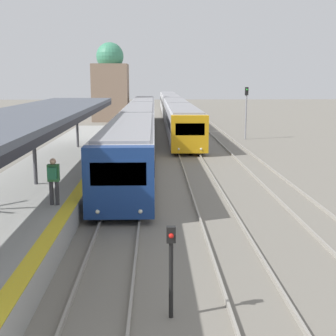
# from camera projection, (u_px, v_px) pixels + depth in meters

# --- Properties ---
(platform_canopy) EXTENTS (4.00, 27.60, 3.07)m
(platform_canopy) POSITION_uv_depth(u_px,v_px,m) (33.00, 114.00, 19.21)
(platform_canopy) COLOR #4C515B
(platform_canopy) RESTS_ON station_platform
(person_on_platform) EXTENTS (0.40, 0.40, 1.66)m
(person_on_platform) POSITION_uv_depth(u_px,v_px,m) (53.00, 178.00, 16.28)
(person_on_platform) COLOR #2D2D33
(person_on_platform) RESTS_ON station_platform
(train_near) EXTENTS (2.58, 47.58, 3.01)m
(train_near) POSITION_uv_depth(u_px,v_px,m) (139.00, 122.00, 39.97)
(train_near) COLOR navy
(train_near) RESTS_ON ground_plane
(train_far) EXTENTS (2.57, 58.58, 2.97)m
(train_far) POSITION_uv_depth(u_px,v_px,m) (173.00, 108.00, 60.42)
(train_far) COLOR gold
(train_far) RESTS_ON ground_plane
(signal_post_near) EXTENTS (0.20, 0.21, 2.12)m
(signal_post_near) POSITION_uv_depth(u_px,v_px,m) (171.00, 263.00, 10.23)
(signal_post_near) COLOR black
(signal_post_near) RESTS_ON ground_plane
(signal_mast_far) EXTENTS (0.28, 0.29, 4.58)m
(signal_mast_far) POSITION_uv_depth(u_px,v_px,m) (246.00, 106.00, 41.03)
(signal_mast_far) COLOR gray
(signal_mast_far) RESTS_ON ground_plane
(distant_domed_building) EXTENTS (4.46, 4.46, 9.80)m
(distant_domed_building) POSITION_uv_depth(u_px,v_px,m) (111.00, 85.00, 59.28)
(distant_domed_building) COLOR #89705B
(distant_domed_building) RESTS_ON ground_plane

